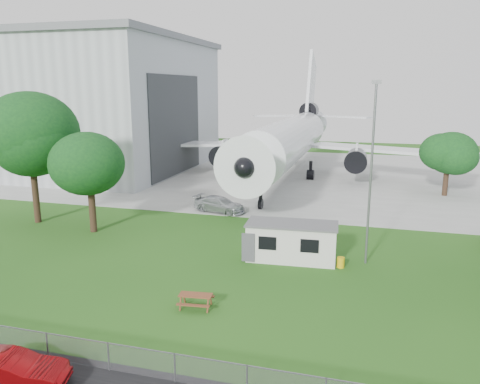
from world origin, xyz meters
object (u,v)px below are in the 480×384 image
(site_cabin, at_px, (292,241))
(picnic_west, at_px, (196,307))
(airliner, at_px, (291,137))
(car_centre_sedan, at_px, (9,373))
(hangar, at_px, (54,103))

(site_cabin, bearing_deg, picnic_west, -113.79)
(airliner, height_order, picnic_west, airliner)
(site_cabin, relative_size, car_centre_sedan, 1.52)
(hangar, distance_m, site_cabin, 51.89)
(site_cabin, bearing_deg, hangar, 143.51)
(car_centre_sedan, bearing_deg, site_cabin, -40.92)
(hangar, xyz_separation_m, car_centre_sedan, (32.87, -47.67, -8.67))
(airliner, relative_size, picnic_west, 26.52)
(hangar, distance_m, airliner, 36.21)
(hangar, height_order, picnic_west, hangar)
(site_cabin, height_order, picnic_west, site_cabin)
(hangar, relative_size, picnic_west, 23.89)
(hangar, distance_m, car_centre_sedan, 58.55)
(picnic_west, bearing_deg, airliner, 85.69)
(airliner, height_order, site_cabin, airliner)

